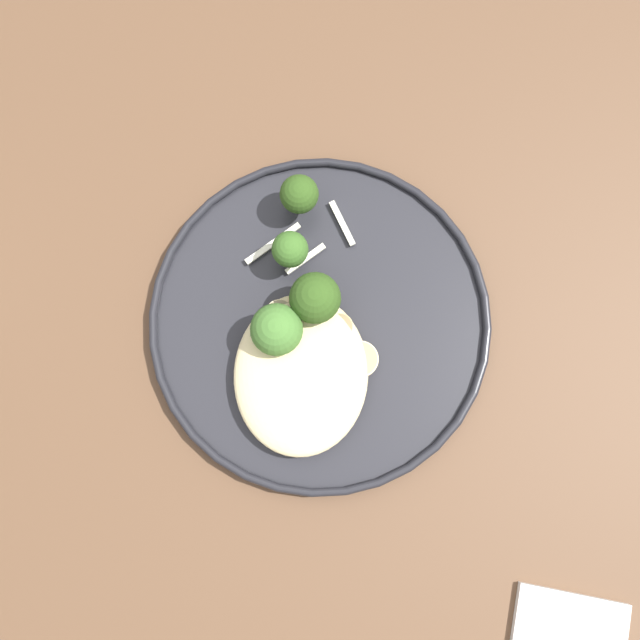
{
  "coord_description": "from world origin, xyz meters",
  "views": [
    {
      "loc": [
        -0.16,
        -0.03,
        1.37
      ],
      "look_at": [
        -0.05,
        -0.03,
        0.76
      ],
      "focal_mm": 41.66,
      "sensor_mm": 36.0,
      "label": 1
    }
  ],
  "objects_px": {
    "seared_scallop_half_hidden": "(280,315)",
    "broccoli_floret_tall_stalk": "(315,298)",
    "seared_scallop_tiny_bay": "(360,359)",
    "broccoli_floret_center_pile": "(277,330)",
    "seared_scallop_large_seared": "(320,369)",
    "dinner_plate": "(320,322)",
    "broccoli_floret_front_edge": "(299,195)",
    "seared_scallop_tilted_round": "(305,306)",
    "seared_scallop_front_small": "(339,328)",
    "broccoli_floret_beside_noodles": "(292,246)"
  },
  "relations": [
    {
      "from": "seared_scallop_half_hidden",
      "to": "broccoli_floret_tall_stalk",
      "type": "xyz_separation_m",
      "value": [
        0.01,
        -0.03,
        0.02
      ]
    },
    {
      "from": "seared_scallop_tiny_bay",
      "to": "broccoli_floret_center_pile",
      "type": "xyz_separation_m",
      "value": [
        0.02,
        0.07,
        0.02
      ]
    },
    {
      "from": "seared_scallop_large_seared",
      "to": "broccoli_floret_tall_stalk",
      "type": "distance_m",
      "value": 0.06
    },
    {
      "from": "dinner_plate",
      "to": "seared_scallop_large_seared",
      "type": "bearing_deg",
      "value": -177.58
    },
    {
      "from": "dinner_plate",
      "to": "broccoli_floret_front_edge",
      "type": "distance_m",
      "value": 0.11
    },
    {
      "from": "broccoli_floret_front_edge",
      "to": "dinner_plate",
      "type": "bearing_deg",
      "value": -167.61
    },
    {
      "from": "seared_scallop_large_seared",
      "to": "seared_scallop_tilted_round",
      "type": "xyz_separation_m",
      "value": [
        0.05,
        0.01,
        0.0
      ]
    },
    {
      "from": "seared_scallop_large_seared",
      "to": "broccoli_floret_center_pile",
      "type": "bearing_deg",
      "value": 52.76
    },
    {
      "from": "dinner_plate",
      "to": "broccoli_floret_center_pile",
      "type": "distance_m",
      "value": 0.05
    },
    {
      "from": "seared_scallop_front_small",
      "to": "broccoli_floret_beside_noodles",
      "type": "bearing_deg",
      "value": 33.09
    },
    {
      "from": "seared_scallop_tilted_round",
      "to": "broccoli_floret_tall_stalk",
      "type": "bearing_deg",
      "value": -76.63
    },
    {
      "from": "broccoli_floret_beside_noodles",
      "to": "broccoli_floret_tall_stalk",
      "type": "bearing_deg",
      "value": -154.54
    },
    {
      "from": "seared_scallop_front_small",
      "to": "seared_scallop_large_seared",
      "type": "distance_m",
      "value": 0.04
    },
    {
      "from": "seared_scallop_tiny_bay",
      "to": "broccoli_floret_front_edge",
      "type": "distance_m",
      "value": 0.15
    },
    {
      "from": "seared_scallop_half_hidden",
      "to": "broccoli_floret_front_edge",
      "type": "distance_m",
      "value": 0.1
    },
    {
      "from": "dinner_plate",
      "to": "broccoli_floret_front_edge",
      "type": "height_order",
      "value": "broccoli_floret_front_edge"
    },
    {
      "from": "seared_scallop_tilted_round",
      "to": "broccoli_floret_center_pile",
      "type": "distance_m",
      "value": 0.04
    },
    {
      "from": "seared_scallop_tilted_round",
      "to": "broccoli_floret_tall_stalk",
      "type": "height_order",
      "value": "broccoli_floret_tall_stalk"
    },
    {
      "from": "seared_scallop_tiny_bay",
      "to": "broccoli_floret_beside_noodles",
      "type": "relative_size",
      "value": 0.62
    },
    {
      "from": "dinner_plate",
      "to": "seared_scallop_tilted_round",
      "type": "xyz_separation_m",
      "value": [
        0.01,
        0.01,
        0.01
      ]
    },
    {
      "from": "broccoli_floret_front_edge",
      "to": "broccoli_floret_tall_stalk",
      "type": "xyz_separation_m",
      "value": [
        -0.09,
        -0.02,
        0.0
      ]
    },
    {
      "from": "broccoli_floret_front_edge",
      "to": "seared_scallop_half_hidden",
      "type": "bearing_deg",
      "value": 173.46
    },
    {
      "from": "seared_scallop_front_small",
      "to": "seared_scallop_tilted_round",
      "type": "height_order",
      "value": "same"
    },
    {
      "from": "seared_scallop_tiny_bay",
      "to": "seared_scallop_large_seared",
      "type": "bearing_deg",
      "value": 105.97
    },
    {
      "from": "dinner_plate",
      "to": "seared_scallop_half_hidden",
      "type": "distance_m",
      "value": 0.04
    },
    {
      "from": "seared_scallop_tiny_bay",
      "to": "seared_scallop_tilted_round",
      "type": "relative_size",
      "value": 1.01
    },
    {
      "from": "broccoli_floret_tall_stalk",
      "to": "broccoli_floret_front_edge",
      "type": "bearing_deg",
      "value": 11.28
    },
    {
      "from": "dinner_plate",
      "to": "seared_scallop_half_hidden",
      "type": "height_order",
      "value": "seared_scallop_half_hidden"
    },
    {
      "from": "seared_scallop_tiny_bay",
      "to": "broccoli_floret_front_edge",
      "type": "height_order",
      "value": "broccoli_floret_front_edge"
    },
    {
      "from": "seared_scallop_half_hidden",
      "to": "broccoli_floret_front_edge",
      "type": "height_order",
      "value": "broccoli_floret_front_edge"
    },
    {
      "from": "dinner_plate",
      "to": "seared_scallop_tiny_bay",
      "type": "bearing_deg",
      "value": -132.13
    },
    {
      "from": "dinner_plate",
      "to": "seared_scallop_front_small",
      "type": "xyz_separation_m",
      "value": [
        -0.01,
        -0.02,
        0.01
      ]
    },
    {
      "from": "dinner_plate",
      "to": "broccoli_floret_beside_noodles",
      "type": "relative_size",
      "value": 5.91
    },
    {
      "from": "seared_scallop_tilted_round",
      "to": "broccoli_floret_beside_noodles",
      "type": "relative_size",
      "value": 0.61
    },
    {
      "from": "broccoli_floret_beside_noodles",
      "to": "broccoli_floret_front_edge",
      "type": "distance_m",
      "value": 0.04
    },
    {
      "from": "seared_scallop_large_seared",
      "to": "broccoli_floret_center_pile",
      "type": "height_order",
      "value": "broccoli_floret_center_pile"
    },
    {
      "from": "seared_scallop_front_small",
      "to": "broccoli_floret_front_edge",
      "type": "distance_m",
      "value": 0.12
    },
    {
      "from": "seared_scallop_half_hidden",
      "to": "broccoli_floret_tall_stalk",
      "type": "distance_m",
      "value": 0.04
    },
    {
      "from": "dinner_plate",
      "to": "seared_scallop_tilted_round",
      "type": "bearing_deg",
      "value": 49.54
    },
    {
      "from": "seared_scallop_half_hidden",
      "to": "seared_scallop_front_small",
      "type": "xyz_separation_m",
      "value": [
        -0.01,
        -0.05,
        -0.0
      ]
    },
    {
      "from": "seared_scallop_tiny_bay",
      "to": "broccoli_floret_front_edge",
      "type": "relative_size",
      "value": 0.6
    },
    {
      "from": "broccoli_floret_center_pile",
      "to": "broccoli_floret_front_edge",
      "type": "distance_m",
      "value": 0.11
    },
    {
      "from": "dinner_plate",
      "to": "seared_scallop_tiny_bay",
      "type": "distance_m",
      "value": 0.05
    },
    {
      "from": "seared_scallop_half_hidden",
      "to": "dinner_plate",
      "type": "bearing_deg",
      "value": -94.16
    },
    {
      "from": "seared_scallop_tilted_round",
      "to": "broccoli_floret_tall_stalk",
      "type": "relative_size",
      "value": 0.51
    },
    {
      "from": "dinner_plate",
      "to": "broccoli_floret_tall_stalk",
      "type": "distance_m",
      "value": 0.04
    },
    {
      "from": "seared_scallop_tilted_round",
      "to": "broccoli_floret_tall_stalk",
      "type": "xyz_separation_m",
      "value": [
        0.0,
        -0.01,
        0.02
      ]
    },
    {
      "from": "seared_scallop_large_seared",
      "to": "seared_scallop_tiny_bay",
      "type": "bearing_deg",
      "value": -74.03
    },
    {
      "from": "dinner_plate",
      "to": "seared_scallop_front_small",
      "type": "bearing_deg",
      "value": -112.27
    },
    {
      "from": "seared_scallop_large_seared",
      "to": "broccoli_floret_front_edge",
      "type": "height_order",
      "value": "broccoli_floret_front_edge"
    }
  ]
}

